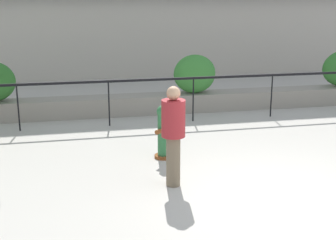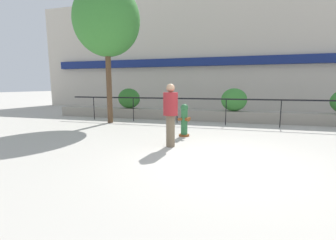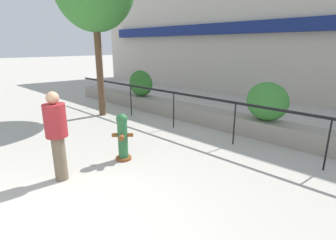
% 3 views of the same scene
% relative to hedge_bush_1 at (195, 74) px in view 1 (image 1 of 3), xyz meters
% --- Properties ---
extents(ground_plane, '(120.00, 120.00, 0.00)m').
position_rel_hedge_bush_1_xyz_m(ground_plane, '(-0.33, -6.00, -1.03)').
color(ground_plane, '#B2ADA3').
extents(planter_wall_low, '(18.00, 0.70, 0.50)m').
position_rel_hedge_bush_1_xyz_m(planter_wall_low, '(-0.33, 0.00, -0.78)').
color(planter_wall_low, gray).
rests_on(planter_wall_low, ground).
extents(fence_railing_segment, '(15.00, 0.05, 1.15)m').
position_rel_hedge_bush_1_xyz_m(fence_railing_segment, '(-0.33, -1.10, -0.02)').
color(fence_railing_segment, black).
rests_on(fence_railing_segment, ground).
extents(hedge_bush_1, '(1.18, 0.70, 1.07)m').
position_rel_hedge_bush_1_xyz_m(hedge_bush_1, '(0.00, 0.00, 0.00)').
color(hedge_bush_1, '#387F33').
rests_on(hedge_bush_1, planter_wall_low).
extents(fire_hydrant, '(0.50, 0.50, 1.08)m').
position_rel_hedge_bush_1_xyz_m(fire_hydrant, '(-1.64, -3.68, -0.48)').
color(fire_hydrant, brown).
rests_on(fire_hydrant, ground).
extents(pedestrian, '(0.55, 0.55, 1.73)m').
position_rel_hedge_bush_1_xyz_m(pedestrian, '(-1.75, -5.08, -0.05)').
color(pedestrian, brown).
rests_on(pedestrian, ground).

